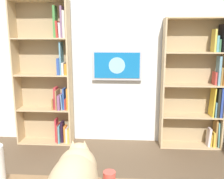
{
  "coord_description": "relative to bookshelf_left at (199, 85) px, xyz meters",
  "views": [
    {
      "loc": [
        -0.17,
        1.59,
        1.63
      ],
      "look_at": [
        0.01,
        -1.06,
        1.09
      ],
      "focal_mm": 38.61,
      "sensor_mm": 36.0,
      "label": 1
    }
  ],
  "objects": [
    {
      "name": "coffee_mug",
      "position": [
        1.19,
        2.27,
        -0.2
      ],
      "size": [
        0.08,
        0.08,
        0.1
      ],
      "primitive_type": "cylinder",
      "color": "#D84C3F",
      "rests_on": "desk"
    },
    {
      "name": "bookshelf_left",
      "position": [
        0.0,
        0.0,
        0.0
      ],
      "size": [
        0.92,
        0.28,
        1.95
      ],
      "color": "tan",
      "rests_on": "ground"
    },
    {
      "name": "wall_mounted_tv",
      "position": [
        1.25,
        -0.08,
        0.29
      ],
      "size": [
        0.77,
        0.07,
        0.46
      ],
      "color": "#B7B7BC"
    },
    {
      "name": "wall_back",
      "position": [
        1.25,
        -0.16,
        0.38
      ],
      "size": [
        4.52,
        0.06,
        2.7
      ],
      "primitive_type": "cube",
      "color": "silver",
      "rests_on": "ground"
    },
    {
      "name": "bookshelf_right",
      "position": [
        2.3,
        0.0,
        0.1
      ],
      "size": [
        0.87,
        0.28,
        2.22
      ],
      "color": "tan",
      "rests_on": "ground"
    }
  ]
}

